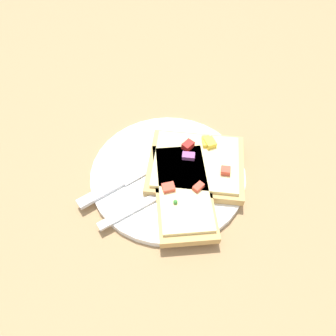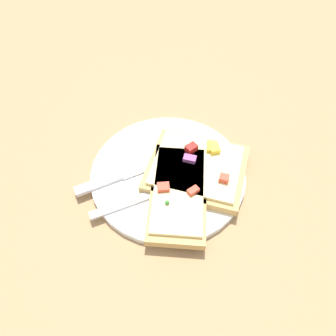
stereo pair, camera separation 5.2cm
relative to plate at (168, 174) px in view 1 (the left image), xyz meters
The scene contains 7 objects.
ground_plane 0.01m from the plate, ahead, with size 4.00×4.00×0.00m, color #9E7A51.
plate is the anchor object (origin of this frame).
fork 0.04m from the plate, 46.44° to the left, with size 0.21×0.11×0.01m.
knife 0.07m from the plate, 43.83° to the right, with size 0.19×0.09×0.01m.
pizza_slice_main 0.05m from the plate, 133.42° to the left, with size 0.18×0.19×0.03m.
pizza_slice_corner 0.05m from the plate, 62.11° to the left, with size 0.19×0.17×0.03m.
crumb_scatter 0.02m from the plate, 161.05° to the right, with size 0.05×0.03×0.01m.
Camera 1 is at (0.27, 0.17, 0.44)m, focal length 35.00 mm.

